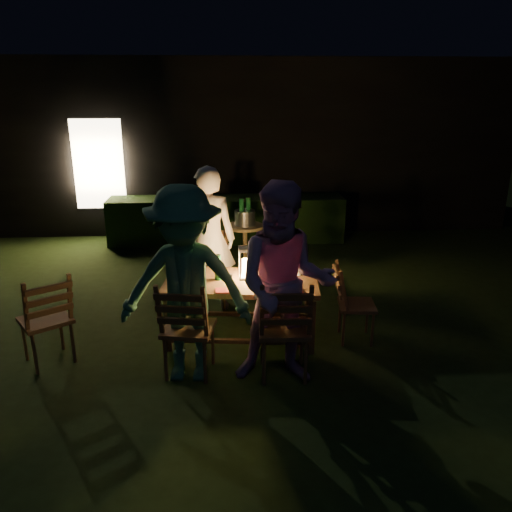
{
  "coord_description": "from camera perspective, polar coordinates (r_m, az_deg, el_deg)",
  "views": [
    {
      "loc": [
        -0.57,
        -5.07,
        2.6
      ],
      "look_at": [
        -0.21,
        0.17,
        0.86
      ],
      "focal_mm": 35.0,
      "sensor_mm": 36.0,
      "label": 1
    }
  ],
  "objects": [
    {
      "name": "lantern",
      "position": [
        5.34,
        -1.14,
        -1.0
      ],
      "size": [
        0.16,
        0.16,
        0.35
      ],
      "color": "white",
      "rests_on": "dining_table"
    },
    {
      "name": "chair_spare",
      "position": [
        5.42,
        -22.67,
        -8.32
      ],
      "size": [
        0.64,
        0.65,
        1.0
      ],
      "rotation": [
        0.0,
        0.0,
        0.61
      ],
      "color": "#51311B",
      "rests_on": "ground"
    },
    {
      "name": "napkin_left",
      "position": [
        5.07,
        -3.64,
        -3.96
      ],
      "size": [
        0.18,
        0.14,
        0.01
      ],
      "primitive_type": "cube",
      "color": "red",
      "rests_on": "dining_table"
    },
    {
      "name": "chair_far_right",
      "position": [
        6.21,
        3.88,
        -3.66
      ],
      "size": [
        0.43,
        0.46,
        0.95
      ],
      "rotation": [
        0.0,
        0.0,
        3.15
      ],
      "color": "#51311B",
      "rests_on": "ground"
    },
    {
      "name": "dining_table",
      "position": [
        5.38,
        -1.69,
        -3.43
      ],
      "size": [
        1.71,
        0.98,
        0.68
      ],
      "rotation": [
        0.0,
        0.0,
        -0.11
      ],
      "color": "#51311B",
      "rests_on": "ground"
    },
    {
      "name": "plate_far_right",
      "position": [
        5.55,
        3.1,
        -1.94
      ],
      "size": [
        0.25,
        0.25,
        0.01
      ],
      "primitive_type": "cylinder",
      "color": "white",
      "rests_on": "dining_table"
    },
    {
      "name": "wineglass_d",
      "position": [
        5.49,
        4.9,
        -1.31
      ],
      "size": [
        0.06,
        0.06,
        0.18
      ],
      "primitive_type": null,
      "color": "#59070F",
      "rests_on": "dining_table"
    },
    {
      "name": "wineglass_a",
      "position": [
        5.61,
        -4.57,
        -0.85
      ],
      "size": [
        0.06,
        0.06,
        0.18
      ],
      "primitive_type": null,
      "color": "#59070F",
      "rests_on": "dining_table"
    },
    {
      "name": "person_house_side",
      "position": [
        6.1,
        -5.41,
        1.95
      ],
      "size": [
        0.69,
        0.5,
        1.79
      ],
      "primitive_type": "imported",
      "rotation": [
        0.0,
        0.0,
        3.03
      ],
      "color": "#F7DFD3",
      "rests_on": "ground"
    },
    {
      "name": "garden_envelope",
      "position": [
        11.29,
        -1.08,
        13.05
      ],
      "size": [
        40.0,
        40.0,
        3.2
      ],
      "color": "black",
      "rests_on": "ground"
    },
    {
      "name": "bottle_table",
      "position": [
        5.33,
        -4.39,
        -1.31
      ],
      "size": [
        0.07,
        0.07,
        0.28
      ],
      "primitive_type": "cylinder",
      "color": "#0F471E",
      "rests_on": "dining_table"
    },
    {
      "name": "wineglass_b",
      "position": [
        5.31,
        -9.57,
        -2.19
      ],
      "size": [
        0.06,
        0.06,
        0.18
      ],
      "primitive_type": null,
      "color": "#59070F",
      "rests_on": "dining_table"
    },
    {
      "name": "chair_near_left",
      "position": [
        4.86,
        -7.68,
        -9.98
      ],
      "size": [
        0.54,
        0.57,
        1.03
      ],
      "rotation": [
        0.0,
        0.0,
        -0.19
      ],
      "color": "#51311B",
      "rests_on": "ground"
    },
    {
      "name": "chair_end",
      "position": [
        5.57,
        11.17,
        -6.82
      ],
      "size": [
        0.47,
        0.44,
        0.89
      ],
      "rotation": [
        0.0,
        0.0,
        -1.67
      ],
      "color": "#51311B",
      "rests_on": "ground"
    },
    {
      "name": "wineglass_e",
      "position": [
        5.05,
        -3.07,
        -3.03
      ],
      "size": [
        0.06,
        0.06,
        0.18
      ],
      "primitive_type": null,
      "color": "silver",
      "rests_on": "dining_table"
    },
    {
      "name": "side_table",
      "position": [
        7.35,
        -1.26,
        2.9
      ],
      "size": [
        0.55,
        0.55,
        0.74
      ],
      "color": "brown",
      "rests_on": "ground"
    },
    {
      "name": "ice_bucket",
      "position": [
        7.3,
        -1.27,
        4.39
      ],
      "size": [
        0.3,
        0.3,
        0.22
      ],
      "primitive_type": "cylinder",
      "color": "#A5A8AD",
      "rests_on": "side_table"
    },
    {
      "name": "wineglass_c",
      "position": [
        5.05,
        1.48,
        -3.01
      ],
      "size": [
        0.06,
        0.06,
        0.18
      ],
      "primitive_type": null,
      "color": "#59070F",
      "rests_on": "dining_table"
    },
    {
      "name": "chair_far_left",
      "position": [
        6.25,
        -5.32,
        -3.3
      ],
      "size": [
        0.49,
        0.52,
        1.03
      ],
      "rotation": [
        0.0,
        0.0,
        3.08
      ],
      "color": "#51311B",
      "rests_on": "ground"
    },
    {
      "name": "bottle_bucket_b",
      "position": [
        7.33,
        -0.9,
        4.86
      ],
      "size": [
        0.07,
        0.07,
        0.32
      ],
      "primitive_type": "cylinder",
      "color": "#0F471E",
      "rests_on": "side_table"
    },
    {
      "name": "person_opp_right",
      "position": [
        4.48,
        3.32,
        -3.41
      ],
      "size": [
        0.99,
        0.81,
        1.89
      ],
      "primitive_type": "imported",
      "rotation": [
        0.0,
        0.0,
        -0.11
      ],
      "color": "#B37BA9",
      "rests_on": "ground"
    },
    {
      "name": "plate_far_left",
      "position": [
        5.62,
        -7.15,
        -1.79
      ],
      "size": [
        0.25,
        0.25,
        0.01
      ],
      "primitive_type": "cylinder",
      "color": "white",
      "rests_on": "dining_table"
    },
    {
      "name": "napkin_right",
      "position": [
        5.07,
        4.31,
        -3.99
      ],
      "size": [
        0.18,
        0.14,
        0.01
      ],
      "primitive_type": "cube",
      "color": "red",
      "rests_on": "dining_table"
    },
    {
      "name": "plate_near_left",
      "position": [
        5.21,
        -7.91,
        -3.44
      ],
      "size": [
        0.25,
        0.25,
        0.01
      ],
      "primitive_type": "cylinder",
      "color": "white",
      "rests_on": "dining_table"
    },
    {
      "name": "chair_near_right",
      "position": [
        4.79,
        3.19,
        -10.17
      ],
      "size": [
        0.49,
        0.53,
        1.06
      ],
      "rotation": [
        0.0,
        0.0,
        -0.05
      ],
      "color": "#51311B",
      "rests_on": "ground"
    },
    {
      "name": "person_opp_left",
      "position": [
        4.56,
        -8.08,
        -3.44
      ],
      "size": [
        1.26,
        0.81,
        1.85
      ],
      "primitive_type": "imported",
      "rotation": [
        0.0,
        0.0,
        -0.11
      ],
      "color": "#397352",
      "rests_on": "ground"
    },
    {
      "name": "bottle_bucket_a",
      "position": [
        7.25,
        -1.65,
        4.7
      ],
      "size": [
        0.07,
        0.07,
        0.32
      ],
      "primitive_type": "cylinder",
      "color": "#0F471E",
      "rests_on": "side_table"
    },
    {
      "name": "plate_near_right",
      "position": [
        5.14,
        3.16,
        -3.63
      ],
      "size": [
        0.25,
        0.25,
        0.01
      ],
      "primitive_type": "cylinder",
      "color": "white",
      "rests_on": "dining_table"
    },
    {
      "name": "phone",
      "position": [
        5.16,
        -8.83,
        -3.78
      ],
      "size": [
        0.14,
        0.07,
        0.01
      ],
      "primitive_type": "cube",
      "color": "black",
      "rests_on": "dining_table"
    }
  ]
}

